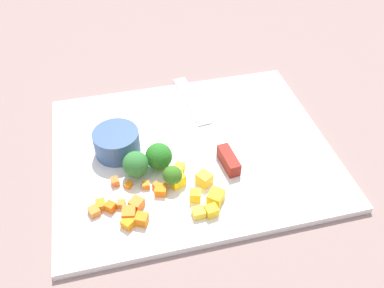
{
  "coord_description": "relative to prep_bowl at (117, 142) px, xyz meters",
  "views": [
    {
      "loc": [
        0.12,
        0.49,
        0.51
      ],
      "look_at": [
        0.0,
        0.0,
        0.02
      ],
      "focal_mm": 38.16,
      "sensor_mm": 36.0,
      "label": 1
    }
  ],
  "objects": [
    {
      "name": "carrot_dice_11",
      "position": [
        0.0,
        0.16,
        -0.01
      ],
      "size": [
        0.02,
        0.02,
        0.01
      ],
      "primitive_type": "cube",
      "rotation": [
        0.0,
        0.0,
        0.71
      ],
      "color": "orange",
      "rests_on": "cutting_board"
    },
    {
      "name": "carrot_dice_10",
      "position": [
        -0.01,
        0.08,
        -0.02
      ],
      "size": [
        0.01,
        0.01,
        0.01
      ],
      "primitive_type": "cube",
      "rotation": [
        0.0,
        0.0,
        0.86
      ],
      "color": "orange",
      "rests_on": "cutting_board"
    },
    {
      "name": "carrot_dice_6",
      "position": [
        -0.03,
        0.09,
        -0.02
      ],
      "size": [
        0.01,
        0.01,
        0.01
      ],
      "primitive_type": "cube",
      "rotation": [
        0.0,
        0.0,
        1.52
      ],
      "color": "orange",
      "rests_on": "cutting_board"
    },
    {
      "name": "pepper_dice_4",
      "position": [
        -0.12,
        0.1,
        -0.01
      ],
      "size": [
        0.03,
        0.03,
        0.02
      ],
      "primitive_type": "cube",
      "rotation": [
        0.0,
        0.0,
        2.17
      ],
      "color": "yellow",
      "rests_on": "cutting_board"
    },
    {
      "name": "chef_knife",
      "position": [
        -0.17,
        0.02,
        -0.01
      ],
      "size": [
        0.05,
        0.29,
        0.02
      ],
      "rotation": [
        0.0,
        0.0,
        4.82
      ],
      "color": "silver",
      "rests_on": "cutting_board"
    },
    {
      "name": "carrot_dice_1",
      "position": [
        0.01,
        0.12,
        -0.02
      ],
      "size": [
        0.01,
        0.01,
        0.01
      ],
      "primitive_type": "cube",
      "rotation": [
        0.0,
        0.0,
        1.37
      ],
      "color": "orange",
      "rests_on": "cutting_board"
    },
    {
      "name": "pepper_dice_5",
      "position": [
        -0.1,
        0.13,
        -0.01
      ],
      "size": [
        0.02,
        0.02,
        0.02
      ],
      "primitive_type": "cube",
      "rotation": [
        0.0,
        0.0,
        1.25
      ],
      "color": "yellow",
      "rests_on": "cutting_board"
    },
    {
      "name": "pepper_dice_6",
      "position": [
        -0.09,
        0.07,
        -0.01
      ],
      "size": [
        0.02,
        0.02,
        0.01
      ],
      "primitive_type": "cube",
      "rotation": [
        0.0,
        0.0,
        2.56
      ],
      "color": "yellow",
      "rests_on": "cutting_board"
    },
    {
      "name": "ground_plane",
      "position": [
        -0.12,
        0.02,
        -0.03
      ],
      "size": [
        4.0,
        4.0,
        0.0
      ],
      "primitive_type": "plane",
      "color": "gray"
    },
    {
      "name": "prep_bowl",
      "position": [
        0.0,
        0.0,
        0.0
      ],
      "size": [
        0.08,
        0.08,
        0.04
      ],
      "primitive_type": "cylinder",
      "color": "#395888",
      "rests_on": "cutting_board"
    },
    {
      "name": "carrot_dice_3",
      "position": [
        -0.0,
        0.14,
        -0.01
      ],
      "size": [
        0.02,
        0.02,
        0.02
      ],
      "primitive_type": "cube",
      "rotation": [
        0.0,
        0.0,
        2.94
      ],
      "color": "orange",
      "rests_on": "cutting_board"
    },
    {
      "name": "broccoli_floret_0",
      "position": [
        -0.08,
        0.09,
        -0.0
      ],
      "size": [
        0.03,
        0.03,
        0.04
      ],
      "color": "#95B461",
      "rests_on": "cutting_board"
    },
    {
      "name": "carrot_dice_4",
      "position": [
        -0.02,
        0.16,
        -0.01
      ],
      "size": [
        0.02,
        0.02,
        0.02
      ],
      "primitive_type": "cube",
      "rotation": [
        0.0,
        0.0,
        1.12
      ],
      "color": "orange",
      "rests_on": "cutting_board"
    },
    {
      "name": "broccoli_floret_2",
      "position": [
        -0.06,
        0.05,
        0.0
      ],
      "size": [
        0.04,
        0.04,
        0.05
      ],
      "color": "#92B861",
      "rests_on": "cutting_board"
    },
    {
      "name": "carrot_dice_5",
      "position": [
        0.02,
        0.12,
        -0.01
      ],
      "size": [
        0.02,
        0.02,
        0.01
      ],
      "primitive_type": "cube",
      "rotation": [
        0.0,
        0.0,
        2.42
      ],
      "color": "orange",
      "rests_on": "cutting_board"
    },
    {
      "name": "carrot_dice_0",
      "position": [
        0.04,
        0.11,
        -0.02
      ],
      "size": [
        0.02,
        0.02,
        0.01
      ],
      "primitive_type": "cube",
      "rotation": [
        0.0,
        0.0,
        1.65
      ],
      "color": "orange",
      "rests_on": "cutting_board"
    },
    {
      "name": "pepper_dice_1",
      "position": [
        -0.1,
        0.16,
        -0.02
      ],
      "size": [
        0.02,
        0.02,
        0.01
      ],
      "primitive_type": "cube",
      "rotation": [
        0.0,
        0.0,
        1.59
      ],
      "color": "yellow",
      "rests_on": "cutting_board"
    },
    {
      "name": "carrot_dice_12",
      "position": [
        -0.01,
        0.13,
        -0.01
      ],
      "size": [
        0.03,
        0.03,
        0.01
      ],
      "primitive_type": "cube",
      "rotation": [
        0.0,
        0.0,
        2.39
      ],
      "color": "orange",
      "rests_on": "cutting_board"
    },
    {
      "name": "pepper_dice_0",
      "position": [
        -0.12,
        0.16,
        -0.01
      ],
      "size": [
        0.02,
        0.02,
        0.02
      ],
      "primitive_type": "cube",
      "rotation": [
        0.0,
        0.0,
        0.16
      ],
      "color": "yellow",
      "rests_on": "cutting_board"
    },
    {
      "name": "pepper_dice_3",
      "position": [
        -0.13,
        0.14,
        -0.01
      ],
      "size": [
        0.03,
        0.03,
        0.02
      ],
      "primitive_type": "cube",
      "rotation": [
        0.0,
        0.0,
        2.46
      ],
      "color": "yellow",
      "rests_on": "cutting_board"
    },
    {
      "name": "cutting_board",
      "position": [
        -0.12,
        0.02,
        -0.03
      ],
      "size": [
        0.47,
        0.38,
        0.01
      ],
      "primitive_type": "cube",
      "color": "white",
      "rests_on": "ground_plane"
    },
    {
      "name": "carrot_dice_2",
      "position": [
        0.01,
        0.07,
        -0.02
      ],
      "size": [
        0.01,
        0.02,
        0.01
      ],
      "primitive_type": "cube",
      "rotation": [
        0.0,
        0.0,
        0.17
      ],
      "color": "orange",
      "rests_on": "cutting_board"
    },
    {
      "name": "carrot_dice_9",
      "position": [
        0.05,
        0.12,
        -0.02
      ],
      "size": [
        0.02,
        0.02,
        0.01
      ],
      "primitive_type": "cube",
      "rotation": [
        0.0,
        0.0,
        1.9
      ],
      "color": "orange",
      "rests_on": "cutting_board"
    },
    {
      "name": "carrot_dice_8",
      "position": [
        -0.05,
        0.11,
        -0.01
      ],
      "size": [
        0.02,
        0.02,
        0.01
      ],
      "primitive_type": "cube",
      "rotation": [
        0.0,
        0.0,
        2.85
      ],
      "color": "orange",
      "rests_on": "cutting_board"
    },
    {
      "name": "pepper_dice_2",
      "position": [
        -0.08,
        0.1,
        -0.01
      ],
      "size": [
        0.03,
        0.03,
        0.02
      ],
      "primitive_type": "cube",
      "rotation": [
        0.0,
        0.0,
        0.43
      ],
      "color": "yellow",
      "rests_on": "cutting_board"
    },
    {
      "name": "broccoli_floret_1",
      "position": [
        -0.02,
        0.06,
        0.0
      ],
      "size": [
        0.04,
        0.04,
        0.05
      ],
      "color": "#8CAD6A",
      "rests_on": "cutting_board"
    },
    {
      "name": "carrot_dice_7",
      "position": [
        -0.05,
        0.1,
        -0.02
      ],
      "size": [
        0.01,
        0.01,
        0.01
      ],
      "primitive_type": "cube",
      "rotation": [
        0.0,
        0.0,
        0.52
      ],
      "color": "orange",
      "rests_on": "cutting_board"
    }
  ]
}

